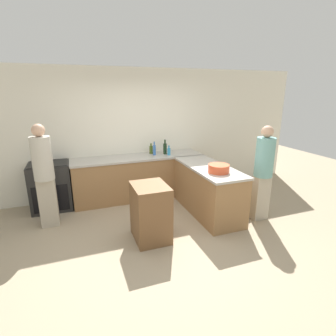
% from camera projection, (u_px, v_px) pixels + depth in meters
% --- Properties ---
extents(ground_plane, '(14.00, 14.00, 0.00)m').
position_uv_depth(ground_plane, '(166.00, 235.00, 4.23)').
color(ground_plane, tan).
extents(wall_back, '(8.00, 0.06, 2.70)m').
position_uv_depth(wall_back, '(134.00, 133.00, 5.68)').
color(wall_back, silver).
rests_on(wall_back, ground_plane).
extents(counter_back, '(2.74, 0.68, 0.91)m').
position_uv_depth(counter_back, '(139.00, 177.00, 5.61)').
color(counter_back, olive).
rests_on(counter_back, ground_plane).
extents(counter_peninsula, '(0.69, 1.71, 0.91)m').
position_uv_depth(counter_peninsula, '(208.00, 189.00, 4.90)').
color(counter_peninsula, olive).
rests_on(counter_peninsula, ground_plane).
extents(range_oven, '(0.73, 0.61, 0.92)m').
position_uv_depth(range_oven, '(51.00, 186.00, 5.05)').
color(range_oven, black).
rests_on(range_oven, ground_plane).
extents(island_table, '(0.51, 0.63, 0.88)m').
position_uv_depth(island_table, '(151.00, 212.00, 4.01)').
color(island_table, brown).
rests_on(island_table, ground_plane).
extents(mixing_bowl, '(0.35, 0.35, 0.14)m').
position_uv_depth(mixing_bowl, '(219.00, 168.00, 4.39)').
color(mixing_bowl, '#DB512D').
rests_on(mixing_bowl, counter_peninsula).
extents(water_bottle_blue, '(0.06, 0.06, 0.29)m').
position_uv_depth(water_bottle_blue, '(154.00, 150.00, 5.57)').
color(water_bottle_blue, '#386BB7').
rests_on(water_bottle_blue, counter_back).
extents(dish_soap_bottle, '(0.07, 0.07, 0.21)m').
position_uv_depth(dish_soap_bottle, '(169.00, 151.00, 5.57)').
color(dish_soap_bottle, '#338CBF').
rests_on(dish_soap_bottle, counter_back).
extents(wine_bottle_dark, '(0.08, 0.08, 0.31)m').
position_uv_depth(wine_bottle_dark, '(165.00, 148.00, 5.66)').
color(wine_bottle_dark, black).
rests_on(wine_bottle_dark, counter_back).
extents(olive_oil_bottle, '(0.08, 0.08, 0.23)m').
position_uv_depth(olive_oil_bottle, '(151.00, 150.00, 5.70)').
color(olive_oil_bottle, '#475B1E').
rests_on(olive_oil_bottle, counter_back).
extents(person_by_range, '(0.31, 0.31, 1.74)m').
position_uv_depth(person_by_range, '(44.00, 172.00, 4.26)').
color(person_by_range, '#ADA38E').
rests_on(person_by_range, ground_plane).
extents(person_at_peninsula, '(0.31, 0.31, 1.68)m').
position_uv_depth(person_at_peninsula, '(263.00, 170.00, 4.52)').
color(person_at_peninsula, '#ADA38E').
rests_on(person_at_peninsula, ground_plane).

